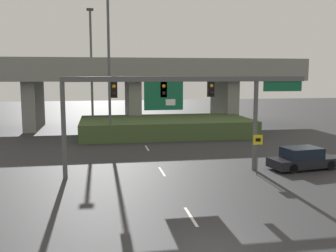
# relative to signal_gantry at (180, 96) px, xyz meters

# --- Properties ---
(ground_plane) EXTENTS (160.00, 160.00, 0.00)m
(ground_plane) POSITION_rel_signal_gantry_xyz_m (-1.02, -11.02, -4.92)
(ground_plane) COLOR #2D2D30
(lane_markings) EXTENTS (0.14, 43.09, 0.01)m
(lane_markings) POSITION_rel_signal_gantry_xyz_m (-1.02, 4.69, -4.91)
(lane_markings) COLOR silver
(lane_markings) RESTS_ON ground
(signal_gantry) EXTENTS (15.35, 0.44, 6.09)m
(signal_gantry) POSITION_rel_signal_gantry_xyz_m (0.00, 0.00, 0.00)
(signal_gantry) COLOR #515456
(signal_gantry) RESTS_ON ground
(speed_limit_sign) EXTENTS (0.60, 0.11, 2.57)m
(speed_limit_sign) POSITION_rel_signal_gantry_xyz_m (4.69, -1.19, -3.25)
(speed_limit_sign) COLOR #4C4C4C
(speed_limit_sign) RESTS_ON ground
(highway_light_pole_near) EXTENTS (0.70, 0.36, 12.92)m
(highway_light_pole_near) POSITION_rel_signal_gantry_xyz_m (-5.65, 18.62, 1.92)
(highway_light_pole_near) COLOR #515456
(highway_light_pole_near) RESTS_ON ground
(highway_light_pole_far) EXTENTS (0.70, 0.36, 14.99)m
(highway_light_pole_far) POSITION_rel_signal_gantry_xyz_m (-3.98, 12.44, 2.95)
(highway_light_pole_far) COLOR #515456
(highway_light_pole_far) RESTS_ON ground
(overpass_bridge) EXTENTS (39.80, 8.95, 7.95)m
(overpass_bridge) POSITION_rel_signal_gantry_xyz_m (-1.02, 22.76, 0.58)
(overpass_bridge) COLOR gray
(overpass_bridge) RESTS_ON ground
(grass_embankment) EXTENTS (17.25, 8.91, 1.66)m
(grass_embankment) POSITION_rel_signal_gantry_xyz_m (1.77, 15.90, -4.09)
(grass_embankment) COLOR #42562D
(grass_embankment) RESTS_ON ground
(parked_sedan_near_right) EXTENTS (4.85, 2.51, 1.45)m
(parked_sedan_near_right) POSITION_rel_signal_gantry_xyz_m (8.30, -0.25, -4.25)
(parked_sedan_near_right) COLOR black
(parked_sedan_near_right) RESTS_ON ground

